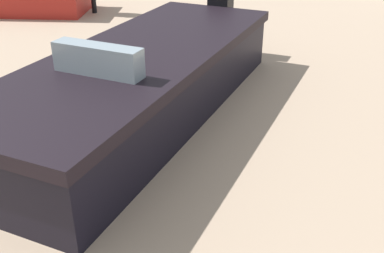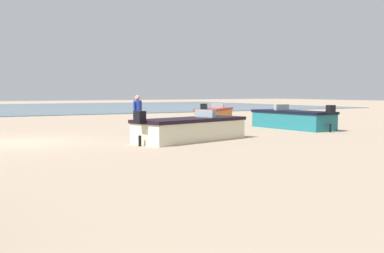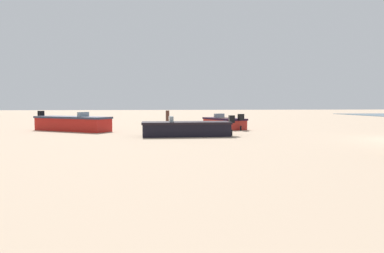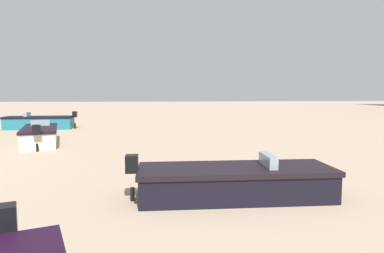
% 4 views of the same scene
% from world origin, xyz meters
% --- Properties ---
extents(boat_teal_0, '(1.54, 4.73, 1.18)m').
position_xyz_m(boat_teal_0, '(-12.41, 0.06, 0.44)').
color(boat_teal_0, '#1E6D76').
rests_on(boat_teal_0, ground).
extents(boat_black_3, '(1.56, 4.82, 1.07)m').
position_xyz_m(boat_black_3, '(3.83, 10.02, 0.39)').
color(boat_black_3, black).
rests_on(boat_black_3, ground).
extents(boat_cream_5, '(4.81, 2.68, 1.14)m').
position_xyz_m(boat_cream_5, '(-5.41, 2.47, 0.42)').
color(boat_cream_5, beige).
rests_on(boat_cream_5, ground).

